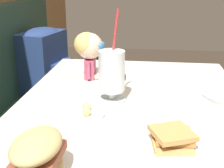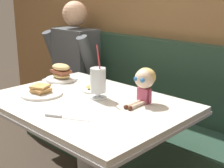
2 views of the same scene
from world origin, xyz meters
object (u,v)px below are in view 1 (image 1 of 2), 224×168
Objects in this scene: milkshake_glass at (112,74)px; butter_saucer at (86,113)px; backpack at (44,59)px; toast_plate at (171,144)px; butter_knife at (205,96)px; sandwich_plate at (38,165)px; seated_doll at (90,49)px.

milkshake_glass is 0.17m from butter_saucer.
toast_plate is at bearing -146.88° from backpack.
milkshake_glass is 0.35m from butter_knife.
sandwich_plate is 1.35m from backpack.
butter_knife is at bearing -38.21° from sandwich_plate.
milkshake_glass is at bearing 102.31° from butter_knife.
sandwich_plate reaches higher than toast_plate.
sandwich_plate is at bearing 121.67° from toast_plate.
sandwich_plate is 0.55× the size of backpack.
seated_doll is (0.24, 0.12, 0.03)m from milkshake_glass.
butter_saucer is at bearing 153.58° from milkshake_glass.
toast_plate is 1.12× the size of sandwich_plate.
butter_saucer is at bearing -153.65° from backpack.
sandwich_plate is 1.03× the size of butter_knife.
milkshake_glass reaches higher than sandwich_plate.
milkshake_glass is at bearing -26.42° from butter_saucer.
sandwich_plate is at bearing -177.76° from seated_doll.
sandwich_plate reaches higher than butter_knife.
seated_doll is (0.17, 0.46, 0.12)m from butter_knife.
butter_saucer is 0.55× the size of seated_doll.
seated_doll reaches higher than toast_plate.
butter_saucer is 0.39m from seated_doll.
sandwich_plate is at bearing 168.59° from milkshake_glass.
toast_plate is 0.36m from milkshake_glass.
toast_plate is 1.15× the size of butter_knife.
butter_saucer is 0.45m from butter_knife.
sandwich_plate is at bearing 141.79° from butter_knife.
toast_plate is 0.79× the size of milkshake_glass.
milkshake_glass is at bearing -11.41° from sandwich_plate.
seated_doll is at bearing 8.81° from butter_saucer.
milkshake_glass is 2.63× the size of butter_saucer.
butter_knife is 1.14m from backpack.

